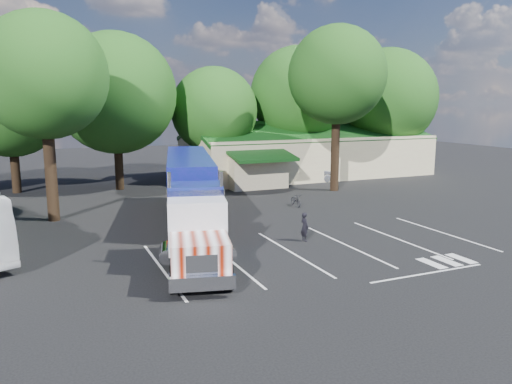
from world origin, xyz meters
name	(u,v)px	position (x,y,z in m)	size (l,w,h in m)	color
ground	(246,226)	(0.00, 0.00, 0.00)	(120.00, 120.00, 0.00)	black
event_hall	(305,153)	(13.74, 17.81, 2.21)	(24.20, 14.12, 5.55)	#C5BE93
tree_row_b	(10,105)	(-13.00, 17.80, 7.13)	(8.40, 8.40, 11.35)	black
tree_row_c	(115,93)	(-5.00, 16.20, 8.04)	(10.00, 10.00, 13.05)	black
tree_row_d	(214,110)	(4.00, 17.50, 6.58)	(8.00, 8.00, 10.60)	black
tree_row_e	(298,95)	(13.00, 18.00, 8.09)	(9.60, 9.60, 12.90)	black
tree_row_f	(387,98)	(23.00, 16.80, 7.79)	(10.40, 10.40, 13.00)	black
tree_near_left	(44,76)	(-10.50, 6.00, 8.81)	(7.60, 7.60, 12.65)	black
tree_near_right	(337,75)	(11.50, 8.50, 9.46)	(8.00, 8.00, 13.50)	black
semi_truck	(190,188)	(-3.16, 0.72, 2.40)	(7.26, 20.29, 4.25)	black
woman	(305,227)	(1.60, -4.35, 0.77)	(0.56, 0.37, 1.55)	black
bicycle	(296,200)	(5.50, 4.01, 0.44)	(0.59, 1.68, 0.88)	black
silver_sedan	(311,174)	(12.00, 13.40, 0.77)	(1.63, 4.66, 1.54)	#ABAEB3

